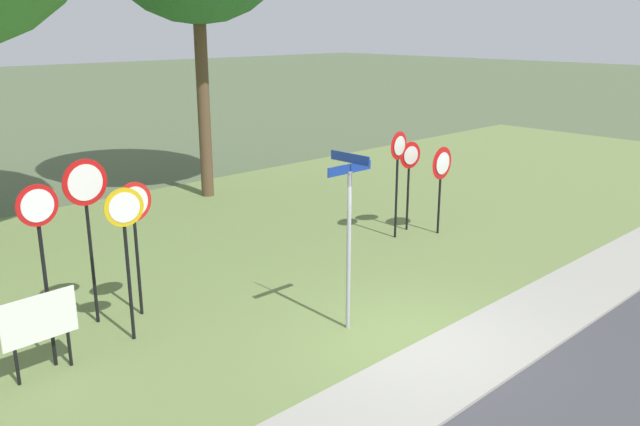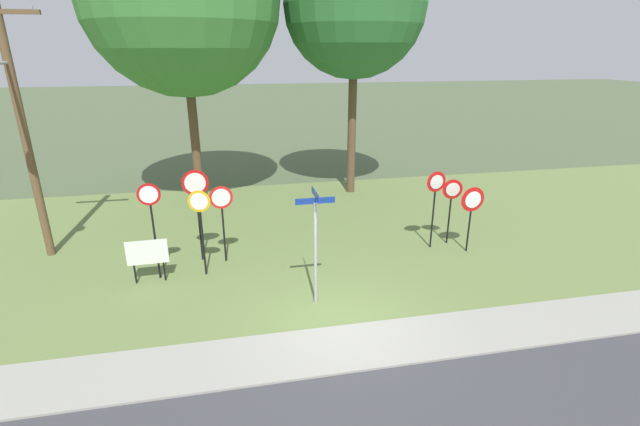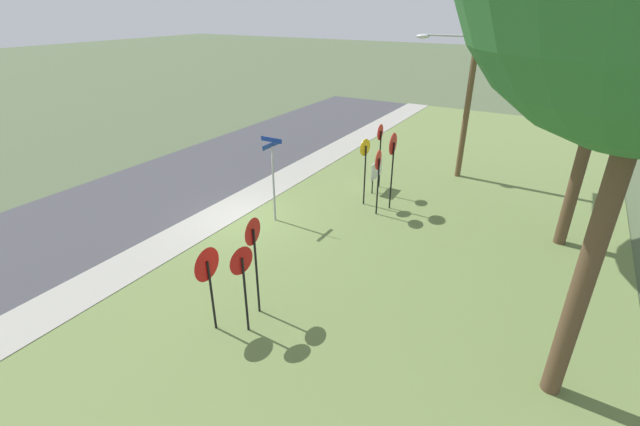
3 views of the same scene
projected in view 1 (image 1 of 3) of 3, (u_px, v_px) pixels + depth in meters
The scene contains 12 objects.
ground_plane at pixel (420, 344), 10.57m from camera, with size 160.00×160.00×0.00m, color #4C5B3D.
sidewalk_strip at pixel (461, 360), 10.01m from camera, with size 44.00×1.60×0.06m, color #99968C.
grass_median at pixel (208, 253), 14.74m from camera, with size 44.00×12.00×0.04m, color olive.
stop_sign_near_left at pixel (126, 234), 10.14m from camera, with size 0.61×0.13×2.54m.
stop_sign_near_right at pixel (87, 205), 10.66m from camera, with size 0.77×0.11×2.86m.
stop_sign_far_left at pixel (135, 220), 11.07m from camera, with size 0.68×0.12×2.40m.
stop_sign_far_center at pixel (41, 240), 9.28m from camera, with size 0.61×0.10×2.81m.
yield_sign_near_left at pixel (399, 160), 15.19m from camera, with size 0.66×0.12×2.57m.
yield_sign_near_right at pixel (410, 165), 15.85m from camera, with size 0.66×0.13×2.22m.
yield_sign_far_left at pixel (442, 170), 15.60m from camera, with size 0.79×0.11×2.15m.
street_name_post at pixel (349, 227), 10.56m from camera, with size 0.96×0.82×2.99m.
notice_board at pixel (40, 323), 9.33m from camera, with size 1.10×0.08×1.25m.
Camera 1 is at (-7.77, -5.80, 4.97)m, focal length 36.70 mm.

